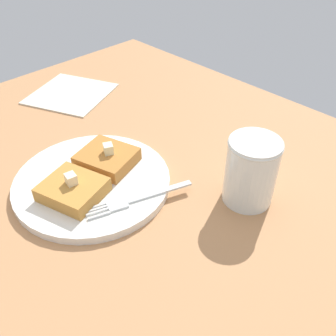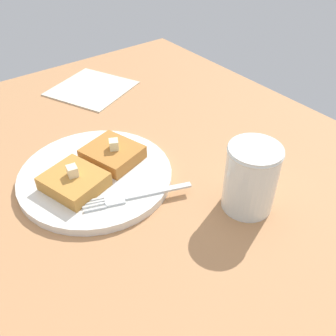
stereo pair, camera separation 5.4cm
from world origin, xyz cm
name	(u,v)px [view 1 (the left image)]	position (x,y,z in cm)	size (l,w,h in cm)	color
table_surface	(93,234)	(0.00, 0.00, 1.10)	(101.53, 101.53, 2.19)	#B17A4D
plate	(92,181)	(5.37, 7.27, 2.92)	(23.76, 23.76, 1.27)	silver
toast_slice_left	(73,189)	(1.38, 6.05, 4.56)	(7.36, 8.24, 2.18)	#B97E34
toast_slice_middle	(107,158)	(9.35, 8.49, 4.56)	(7.36, 8.24, 2.18)	#B3702F
butter_pat_primary	(71,179)	(1.47, 6.14, 6.43)	(1.56, 1.41, 1.56)	beige
butter_pat_secondary	(108,149)	(9.60, 8.22, 6.43)	(1.56, 1.41, 1.56)	#EEE9B6
fork	(133,200)	(6.72, -0.86, 3.65)	(15.49, 6.93, 0.36)	silver
syrup_jar	(250,174)	(19.84, -11.07, 6.75)	(7.44, 7.44, 10.10)	#572C10
napkin	(71,94)	(19.46, 34.83, 2.34)	(15.25, 15.44, 0.30)	beige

